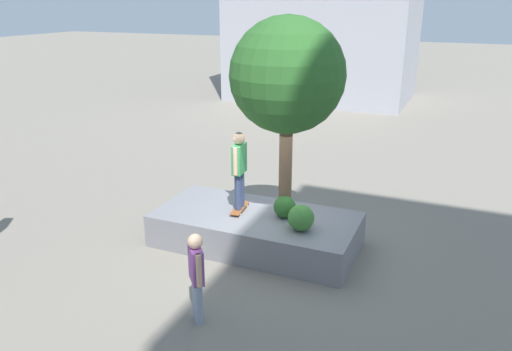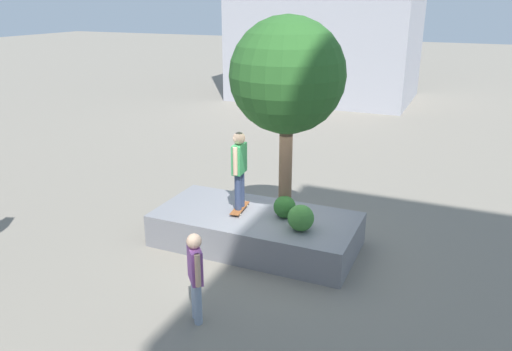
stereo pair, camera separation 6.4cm
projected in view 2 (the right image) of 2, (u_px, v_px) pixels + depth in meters
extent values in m
plane|color=gray|center=(274.00, 247.00, 11.05)|extent=(120.00, 120.00, 0.00)
cube|color=gray|center=(256.00, 229.00, 11.06)|extent=(4.40, 2.12, 0.73)
cylinder|color=brown|center=(286.00, 163.00, 10.57)|extent=(0.28, 0.28, 2.36)
sphere|color=#2D6628|center=(287.00, 75.00, 9.96)|extent=(2.34, 2.34, 2.34)
sphere|color=#2D6628|center=(285.00, 207.00, 10.72)|extent=(0.48, 0.48, 0.48)
sphere|color=#3D7A33|center=(301.00, 218.00, 10.10)|extent=(0.54, 0.54, 0.54)
cube|color=brown|center=(240.00, 208.00, 11.11)|extent=(0.30, 0.82, 0.02)
sphere|color=beige|center=(240.00, 205.00, 11.38)|extent=(0.06, 0.06, 0.06)
sphere|color=beige|center=(247.00, 206.00, 11.33)|extent=(0.06, 0.06, 0.06)
sphere|color=beige|center=(232.00, 213.00, 10.91)|extent=(0.06, 0.06, 0.06)
sphere|color=beige|center=(240.00, 214.00, 10.87)|extent=(0.06, 0.06, 0.06)
cylinder|color=navy|center=(238.00, 192.00, 10.88)|extent=(0.15, 0.15, 0.82)
cylinder|color=navy|center=(241.00, 189.00, 11.06)|extent=(0.15, 0.15, 0.82)
cube|color=#338C4C|center=(239.00, 159.00, 10.73)|extent=(0.24, 0.48, 0.64)
cylinder|color=#D8AD8C|center=(235.00, 161.00, 10.51)|extent=(0.10, 0.10, 0.61)
cylinder|color=#D8AD8C|center=(243.00, 155.00, 10.94)|extent=(0.10, 0.10, 0.61)
sphere|color=#D8AD8C|center=(239.00, 138.00, 10.58)|extent=(0.27, 0.27, 0.27)
cylinder|color=#8C9EB7|center=(198.00, 304.00, 8.33)|extent=(0.14, 0.14, 0.77)
cylinder|color=#8C9EB7|center=(196.00, 298.00, 8.50)|extent=(0.14, 0.14, 0.77)
cube|color=#8C4C99|center=(195.00, 265.00, 8.19)|extent=(0.42, 0.45, 0.60)
cylinder|color=#D8AD8C|center=(198.00, 271.00, 7.98)|extent=(0.09, 0.09, 0.57)
cylinder|color=#D8AD8C|center=(192.00, 257.00, 8.39)|extent=(0.09, 0.09, 0.57)
sphere|color=#D8AD8C|center=(194.00, 241.00, 8.04)|extent=(0.25, 0.25, 0.25)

